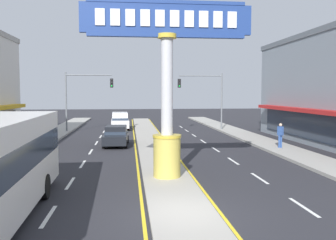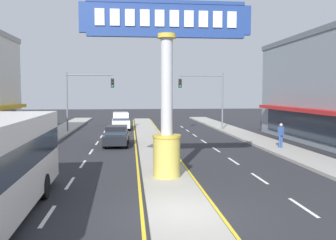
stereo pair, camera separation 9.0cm
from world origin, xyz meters
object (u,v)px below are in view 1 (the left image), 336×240
object	(u,v)px
traffic_light_right_side	(206,91)
traffic_light_left_side	(84,91)
district_sign	(167,86)
suv_near_left_lane	(120,121)
sedan_near_right_lane	(116,136)
pedestrian_near_kerb	(280,134)

from	to	relation	value
traffic_light_right_side	traffic_light_left_side	bearing A→B (deg)	-178.88
district_sign	suv_near_left_lane	world-z (taller)	district_sign
traffic_light_right_side	suv_near_left_lane	distance (m)	10.09
traffic_light_right_side	suv_near_left_lane	xyz separation A→B (m)	(-9.16, 2.71, -3.26)
sedan_near_right_lane	suv_near_left_lane	bearing A→B (deg)	90.02
district_sign	pedestrian_near_kerb	xyz separation A→B (m)	(8.95, 7.84, -3.24)
traffic_light_left_side	suv_near_left_lane	distance (m)	5.68
traffic_light_left_side	traffic_light_right_side	distance (m)	12.74
traffic_light_left_side	traffic_light_right_side	world-z (taller)	same
district_sign	sedan_near_right_lane	bearing A→B (deg)	103.83
traffic_light_left_side	traffic_light_right_side	bearing A→B (deg)	1.12
traffic_light_left_side	suv_near_left_lane	size ratio (longest dim) A/B	1.33
traffic_light_right_side	pedestrian_near_kerb	bearing A→B (deg)	-79.01
traffic_light_left_side	traffic_light_right_side	xyz separation A→B (m)	(12.74, 0.25, 0.00)
district_sign	traffic_light_right_side	bearing A→B (deg)	73.23
district_sign	traffic_light_right_side	xyz separation A→B (m)	(6.37, 21.14, -0.16)
suv_near_left_lane	pedestrian_near_kerb	bearing A→B (deg)	-53.76
district_sign	traffic_light_left_side	distance (m)	21.84
pedestrian_near_kerb	district_sign	bearing A→B (deg)	-138.81
district_sign	traffic_light_left_side	xyz separation A→B (m)	(-6.37, 20.89, -0.16)
traffic_light_left_side	sedan_near_right_lane	world-z (taller)	traffic_light_left_side
traffic_light_right_side	sedan_near_right_lane	world-z (taller)	traffic_light_right_side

